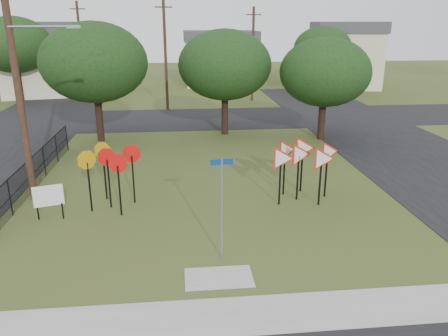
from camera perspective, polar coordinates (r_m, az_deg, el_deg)
The scene contains 22 objects.
ground at distance 15.33m, azimuth -1.51°, elevation -9.34°, with size 140.00×140.00×0.00m, color #38471A.
sidewalk at distance 11.79m, azimuth 0.16°, elevation -18.85°, with size 30.00×1.60×0.02m, color #A09E97.
street_right at distance 27.80m, azimuth 22.23°, elevation 2.21°, with size 8.00×50.00×0.02m, color black.
street_far at distance 34.28m, azimuth -4.12°, elevation 6.44°, with size 60.00×8.00×0.02m, color black.
curb_pad at distance 13.26m, azimuth -0.68°, elevation -14.14°, with size 2.00×1.20×0.02m, color #A09E97.
street_name_sign at distance 13.39m, azimuth -0.28°, elevation -4.70°, with size 0.68×0.10×3.32m.
stop_sign_cluster at distance 17.82m, azimuth -14.70°, elevation 0.60°, with size 2.34×1.96×2.52m.
yield_sign_cluster at distance 18.40m, azimuth 10.24°, elevation 1.49°, with size 3.23×1.72×2.55m.
info_board at distance 17.74m, azimuth -21.96°, elevation -3.52°, with size 1.06×0.35×1.37m.
utility_pole_main at distance 19.16m, azimuth -25.36°, elevation 10.94°, with size 3.55×0.33×10.00m.
far_pole_a at distance 37.61m, azimuth -7.65°, elevation 14.47°, with size 1.40×0.24×9.00m.
far_pole_b at distance 42.19m, azimuth 3.79°, elevation 14.67°, with size 1.40×0.24×8.50m.
far_pole_c at distance 44.51m, azimuth -18.14°, elevation 14.35°, with size 1.40×0.24×9.00m.
fence_run at distance 21.79m, azimuth -23.24°, elevation -0.04°, with size 0.05×11.55×1.50m.
house_left at distance 49.39m, azimuth -21.74°, elevation 13.19°, with size 10.58×8.88×7.20m.
house_mid at distance 53.90m, azimuth -0.57°, elevation 14.26°, with size 8.40×8.40×6.20m.
house_right at distance 53.15m, azimuth 15.54°, elevation 14.10°, with size 8.30×8.30×7.20m.
tree_near_left at distance 28.06m, azimuth -16.59°, elevation 13.07°, with size 6.40×6.40×7.27m.
tree_near_mid at distance 28.79m, azimuth 0.11°, elevation 13.30°, with size 6.00×6.00×6.80m.
tree_near_right at distance 28.15m, azimuth 13.07°, elevation 12.07°, with size 5.60×5.60×6.33m.
tree_far_left at distance 46.07m, azimuth -25.74°, elevation 14.30°, with size 6.80×6.80×7.73m.
tree_far_right at distance 47.99m, azimuth 12.77°, elevation 14.96°, with size 6.00×6.00×6.80m.
Camera 1 is at (-0.99, -13.51, 7.17)m, focal length 35.00 mm.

